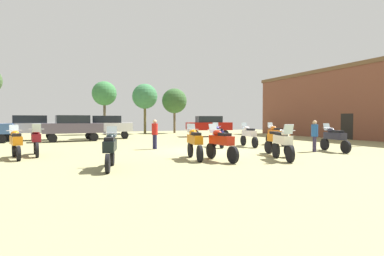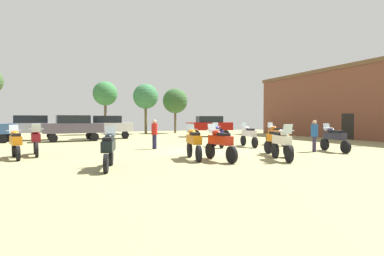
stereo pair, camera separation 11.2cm
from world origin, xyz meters
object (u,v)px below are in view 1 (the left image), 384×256
motorcycle_1 (334,138)px  car_4 (209,125)px  tree_1 (104,94)px  tree_2 (174,101)px  motorcycle_4 (279,140)px  motorcycle_6 (195,142)px  person_1 (155,132)px  car_1 (30,126)px  motorcycle_7 (16,142)px  motorcycle_9 (249,135)px  brick_building (357,103)px  motorcycle_5 (218,135)px  car_5 (73,126)px  motorcycle_10 (276,134)px  motorcycle_8 (36,140)px  motorcycle_2 (221,143)px  car_3 (107,125)px  motorcycle_3 (283,143)px  motorcycle_11 (110,148)px  person_2 (315,133)px  tree_4 (145,97)px

motorcycle_1 → car_4: size_ratio=0.49×
tree_1 → tree_2: (8.24, -0.16, -0.62)m
motorcycle_1 → tree_1: 24.88m
motorcycle_4 → motorcycle_6: (-4.16, 0.35, 0.02)m
person_1 → tree_2: (7.58, 17.74, 2.94)m
car_1 → tree_2: bearing=-69.7°
motorcycle_7 → motorcycle_9: size_ratio=0.98×
brick_building → person_1: bearing=-171.7°
motorcycle_5 → car_5: (-8.07, 8.61, 0.43)m
motorcycle_4 → motorcycle_10: motorcycle_10 is taller
motorcycle_8 → car_1: car_1 is taller
motorcycle_2 → car_3: (-2.47, 16.08, 0.43)m
motorcycle_1 → motorcycle_2: 7.15m
motorcycle_3 → motorcycle_11: motorcycle_3 is taller
motorcycle_7 → car_5: car_5 is taller
motorcycle_4 → tree_1: bearing=-71.8°
car_1 → car_5: same height
motorcycle_4 → person_2: person_2 is taller
motorcycle_7 → car_1: size_ratio=0.50×
motorcycle_10 → car_5: size_ratio=0.51×
car_5 → tree_2: tree_2 is taller
motorcycle_10 → car_5: bearing=148.1°
motorcycle_1 → motorcycle_3: 4.91m
motorcycle_8 → motorcycle_10: bearing=173.1°
car_3 → person_2: size_ratio=2.75×
person_2 → tree_2: (0.29, 22.37, 2.96)m
motorcycle_1 → tree_1: tree_1 is taller
motorcycle_2 → motorcycle_9: (4.60, 4.80, -0.01)m
car_3 → tree_1: tree_1 is taller
motorcycle_7 → motorcycle_8: bearing=36.6°
motorcycle_6 → motorcycle_8: (-6.29, 4.01, -0.00)m
motorcycle_7 → person_2: 14.24m
motorcycle_11 → person_1: bearing=74.1°
motorcycle_1 → motorcycle_2: bearing=-163.8°
motorcycle_9 → car_4: 10.78m
brick_building → motorcycle_1: (-11.90, -7.93, -2.47)m
motorcycle_1 → tree_4: tree_4 is taller
motorcycle_2 → car_5: (-5.34, 13.93, 0.43)m
motorcycle_2 → motorcycle_4: motorcycle_2 is taller
motorcycle_2 → motorcycle_11: bearing=179.4°
motorcycle_3 → car_3: car_3 is taller
motorcycle_4 → car_4: bearing=-98.5°
motorcycle_6 → tree_2: 23.90m
motorcycle_8 → tree_4: 21.08m
motorcycle_2 → motorcycle_10: motorcycle_2 is taller
tree_1 → motorcycle_3: bearing=-80.0°
motorcycle_9 → person_2: 4.10m
tree_4 → motorcycle_1: bearing=-78.8°
motorcycle_3 → motorcycle_10: motorcycle_3 is taller
motorcycle_1 → motorcycle_10: bearing=104.9°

